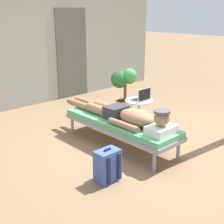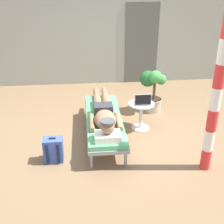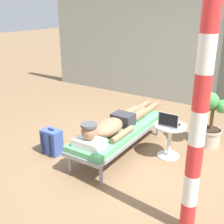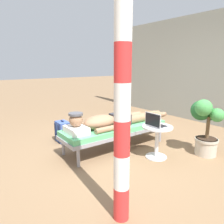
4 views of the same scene
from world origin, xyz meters
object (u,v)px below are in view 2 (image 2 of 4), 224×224
at_px(person_reclining, 104,114).
at_px(side_table, 141,111).
at_px(backpack, 53,150).
at_px(laptop, 142,101).
at_px(porch_post, 216,99).
at_px(potted_plant, 152,87).
at_px(lounge_chair, 104,121).

distance_m(person_reclining, side_table, 0.83).
height_order(person_reclining, backpack, person_reclining).
distance_m(person_reclining, backpack, 1.05).
bearing_deg(side_table, laptop, -90.00).
height_order(backpack, porch_post, porch_post).
distance_m(backpack, potted_plant, 2.56).
bearing_deg(person_reclining, lounge_chair, 90.00).
height_order(lounge_chair, laptop, laptop).
distance_m(person_reclining, laptop, 0.79).
xyz_separation_m(laptop, backpack, (-1.57, -0.86, -0.39)).
bearing_deg(person_reclining, backpack, -148.01).
bearing_deg(laptop, potted_plant, 64.56).
distance_m(potted_plant, porch_post, 2.19).
bearing_deg(lounge_chair, potted_plant, 42.77).
relative_size(potted_plant, porch_post, 0.41).
distance_m(person_reclining, porch_post, 1.87).
xyz_separation_m(backpack, potted_plant, (1.94, 1.64, 0.34)).
relative_size(person_reclining, backpack, 5.12).
height_order(laptop, porch_post, porch_post).
bearing_deg(potted_plant, backpack, -139.84).
bearing_deg(backpack, side_table, 30.07).
xyz_separation_m(side_table, potted_plant, (0.37, 0.73, 0.18)).
bearing_deg(laptop, side_table, 90.00).
bearing_deg(lounge_chair, side_table, 21.28).
distance_m(side_table, laptop, 0.23).
bearing_deg(lounge_chair, person_reclining, -90.00).
bearing_deg(side_table, potted_plant, 63.02).
xyz_separation_m(side_table, laptop, (-0.00, -0.05, 0.23)).
height_order(person_reclining, potted_plant, potted_plant).
relative_size(lounge_chair, potted_plant, 2.09).
height_order(lounge_chair, porch_post, porch_post).
xyz_separation_m(person_reclining, side_table, (0.72, 0.38, -0.16)).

